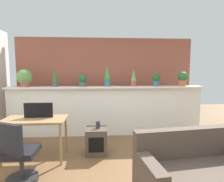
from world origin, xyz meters
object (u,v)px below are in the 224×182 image
Objects in this scene: side_cube_shelf at (96,141)px; potted_plant_4 at (134,79)px; vase_on_shelf at (98,125)px; tv_monitor at (39,110)px; couch at (198,173)px; potted_plant_3 at (107,76)px; potted_plant_6 at (183,78)px; office_chair at (18,158)px; potted_plant_2 at (83,80)px; potted_plant_5 at (156,79)px; potted_plant_0 at (24,77)px; desk at (35,123)px; potted_plant_1 at (55,79)px.

potted_plant_4 is at bearing 48.30° from side_cube_shelf.
potted_plant_4 is 1.57m from vase_on_shelf.
tv_monitor is 0.31× the size of couch.
vase_on_shelf is at bearing -102.14° from potted_plant_3.
office_chair is (-3.21, -1.89, -1.04)m from potted_plant_6.
tv_monitor is 0.56× the size of office_chair.
side_cube_shelf is at bearing -155.02° from potted_plant_6.
potted_plant_2 reaches higher than side_cube_shelf.
couch is at bearing -93.28° from potted_plant_5.
office_chair is at bearing -92.21° from tv_monitor.
side_cube_shelf is (1.08, 0.90, -0.14)m from office_chair.
office_chair is at bearing -124.45° from potted_plant_3.
potted_plant_0 is 1.15× the size of potted_plant_6.
potted_plant_5 is 0.18× the size of couch.
vase_on_shelf is (1.13, 0.16, -0.10)m from desk.
couch reaches higher than vase_on_shelf.
couch is (0.42, -2.28, -1.13)m from potted_plant_4.
potted_plant_3 is (1.96, 0.03, 0.02)m from potted_plant_0.
potted_plant_0 is at bearing -179.49° from potted_plant_2.
potted_plant_0 is 1.39m from tv_monitor.
potted_plant_3 is 3.67× the size of vase_on_shelf.
desk is at bearing -149.88° from potted_plant_4.
potted_plant_0 is 0.82× the size of tv_monitor.
potted_plant_1 is 1.46× the size of potted_plant_5.
potted_plant_1 is 1.90m from potted_plant_4.
potted_plant_0 is at bearing 179.23° from potted_plant_5.
potted_plant_1 reaches higher than vase_on_shelf.
vase_on_shelf is at bearing -45.09° from potted_plant_1.
office_chair is 6.59× the size of vase_on_shelf.
potted_plant_6 reaches higher than vase_on_shelf.
side_cube_shelf is at bearing -158.04° from vase_on_shelf.
potted_plant_3 reaches higher than office_chair.
potted_plant_4 is 0.55m from potted_plant_5.
tv_monitor reaches higher than office_chair.
office_chair is 0.55× the size of couch.
office_chair reaches higher than couch.
potted_plant_4 reaches higher than potted_plant_2.
potted_plant_6 is (2.47, -0.04, 0.05)m from potted_plant_2.
office_chair reaches higher than desk.
vase_on_shelf is (-1.42, -0.97, -0.83)m from potted_plant_5.
desk is at bearing -94.65° from potted_plant_1.
vase_on_shelf is at bearing 21.96° from side_cube_shelf.
potted_plant_6 is at bearing 70.41° from couch.
tv_monitor is (-3.18, -1.06, -0.54)m from potted_plant_6.
potted_plant_1 is 1.41m from desk.
potted_plant_0 reaches higher than potted_plant_5.
desk is at bearing 155.13° from couch.
potted_plant_5 is 2.10m from side_cube_shelf.
potted_plant_3 reaches higher than potted_plant_5.
vase_on_shelf is at bearing -131.01° from potted_plant_4.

